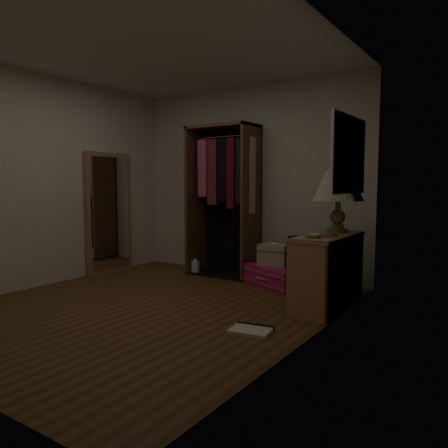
{
  "coord_description": "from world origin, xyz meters",
  "views": [
    {
      "loc": [
        3.1,
        -3.24,
        1.28
      ],
      "look_at": [
        0.3,
        0.95,
        0.8
      ],
      "focal_mm": 35.0,
      "sensor_mm": 36.0,
      "label": 1
    }
  ],
  "objects_px": {
    "black_bag": "(304,252)",
    "table_lamp": "(338,187)",
    "white_jug": "(195,267)",
    "open_wardrobe": "(225,187)",
    "floor_mirror": "(109,213)",
    "pink_suitcase": "(281,276)",
    "train_case": "(275,254)",
    "console_bookshelf": "(328,269)"
  },
  "relations": [
    {
      "from": "console_bookshelf",
      "to": "open_wardrobe",
      "type": "relative_size",
      "value": 0.55
    },
    {
      "from": "console_bookshelf",
      "to": "pink_suitcase",
      "type": "distance_m",
      "value": 0.99
    },
    {
      "from": "floor_mirror",
      "to": "pink_suitcase",
      "type": "height_order",
      "value": "floor_mirror"
    },
    {
      "from": "floor_mirror",
      "to": "console_bookshelf",
      "type": "bearing_deg",
      "value": 0.69
    },
    {
      "from": "floor_mirror",
      "to": "train_case",
      "type": "xyz_separation_m",
      "value": [
        2.33,
        0.6,
        -0.47
      ]
    },
    {
      "from": "black_bag",
      "to": "table_lamp",
      "type": "distance_m",
      "value": 0.96
    },
    {
      "from": "console_bookshelf",
      "to": "white_jug",
      "type": "height_order",
      "value": "console_bookshelf"
    },
    {
      "from": "console_bookshelf",
      "to": "table_lamp",
      "type": "distance_m",
      "value": 0.87
    },
    {
      "from": "table_lamp",
      "to": "white_jug",
      "type": "xyz_separation_m",
      "value": [
        -2.16,
        0.33,
        -1.14
      ]
    },
    {
      "from": "pink_suitcase",
      "to": "white_jug",
      "type": "bearing_deg",
      "value": -157.49
    },
    {
      "from": "open_wardrobe",
      "to": "pink_suitcase",
      "type": "height_order",
      "value": "open_wardrobe"
    },
    {
      "from": "pink_suitcase",
      "to": "train_case",
      "type": "distance_m",
      "value": 0.28
    },
    {
      "from": "floor_mirror",
      "to": "table_lamp",
      "type": "distance_m",
      "value": 3.28
    },
    {
      "from": "open_wardrobe",
      "to": "pink_suitcase",
      "type": "relative_size",
      "value": 2.06
    },
    {
      "from": "black_bag",
      "to": "white_jug",
      "type": "height_order",
      "value": "black_bag"
    },
    {
      "from": "pink_suitcase",
      "to": "train_case",
      "type": "xyz_separation_m",
      "value": [
        -0.11,
        0.03,
        0.26
      ]
    },
    {
      "from": "train_case",
      "to": "white_jug",
      "type": "xyz_separation_m",
      "value": [
        -1.25,
        0.0,
        -0.3
      ]
    },
    {
      "from": "open_wardrobe",
      "to": "table_lamp",
      "type": "xyz_separation_m",
      "value": [
        1.77,
        -0.5,
        0.01
      ]
    },
    {
      "from": "table_lamp",
      "to": "white_jug",
      "type": "bearing_deg",
      "value": 171.21
    },
    {
      "from": "table_lamp",
      "to": "white_jug",
      "type": "relative_size",
      "value": 3.31
    },
    {
      "from": "pink_suitcase",
      "to": "black_bag",
      "type": "xyz_separation_m",
      "value": [
        0.31,
        -0.02,
        0.33
      ]
    },
    {
      "from": "floor_mirror",
      "to": "train_case",
      "type": "height_order",
      "value": "floor_mirror"
    },
    {
      "from": "pink_suitcase",
      "to": "floor_mirror",
      "type": "bearing_deg",
      "value": -143.03
    },
    {
      "from": "black_bag",
      "to": "pink_suitcase",
      "type": "bearing_deg",
      "value": 167.22
    },
    {
      "from": "black_bag",
      "to": "open_wardrobe",
      "type": "bearing_deg",
      "value": 161.55
    },
    {
      "from": "pink_suitcase",
      "to": "black_bag",
      "type": "relative_size",
      "value": 2.48
    },
    {
      "from": "open_wardrobe",
      "to": "train_case",
      "type": "xyz_separation_m",
      "value": [
        0.86,
        -0.17,
        -0.83
      ]
    },
    {
      "from": "floor_mirror",
      "to": "pink_suitcase",
      "type": "bearing_deg",
      "value": 13.08
    },
    {
      "from": "open_wardrobe",
      "to": "black_bag",
      "type": "height_order",
      "value": "open_wardrobe"
    },
    {
      "from": "console_bookshelf",
      "to": "black_bag",
      "type": "bearing_deg",
      "value": 134.03
    },
    {
      "from": "floor_mirror",
      "to": "train_case",
      "type": "distance_m",
      "value": 2.45
    },
    {
      "from": "pink_suitcase",
      "to": "table_lamp",
      "type": "bearing_deg",
      "value": 3.28
    },
    {
      "from": "black_bag",
      "to": "table_lamp",
      "type": "relative_size",
      "value": 0.59
    },
    {
      "from": "black_bag",
      "to": "white_jug",
      "type": "distance_m",
      "value": 1.71
    },
    {
      "from": "open_wardrobe",
      "to": "black_bag",
      "type": "distance_m",
      "value": 1.5
    },
    {
      "from": "console_bookshelf",
      "to": "train_case",
      "type": "distance_m",
      "value": 1.06
    },
    {
      "from": "console_bookshelf",
      "to": "black_bag",
      "type": "relative_size",
      "value": 2.8
    },
    {
      "from": "console_bookshelf",
      "to": "black_bag",
      "type": "distance_m",
      "value": 0.7
    },
    {
      "from": "train_case",
      "to": "table_lamp",
      "type": "height_order",
      "value": "table_lamp"
    },
    {
      "from": "console_bookshelf",
      "to": "white_jug",
      "type": "distance_m",
      "value": 2.25
    },
    {
      "from": "train_case",
      "to": "white_jug",
      "type": "height_order",
      "value": "train_case"
    },
    {
      "from": "open_wardrobe",
      "to": "white_jug",
      "type": "height_order",
      "value": "open_wardrobe"
    }
  ]
}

